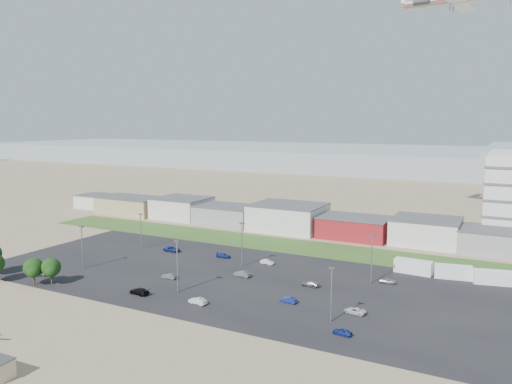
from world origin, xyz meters
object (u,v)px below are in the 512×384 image
Objects in this scene: parked_car_12 at (310,284)px; parked_car_13 at (198,301)px; parked_car_11 at (267,262)px; parked_car_8 at (388,281)px; parked_car_4 at (169,276)px; parked_car_3 at (139,291)px; parked_car_6 at (223,255)px; parked_car_9 at (172,249)px; parked_car_7 at (242,274)px; parked_car_1 at (288,300)px; parked_car_2 at (342,332)px; box_trailer_a at (413,267)px; parked_car_0 at (355,311)px; parked_car_10 at (40,273)px.

parked_car_13 is at bearing -38.09° from parked_car_12.
parked_car_8 is at bearing -88.68° from parked_car_11.
parked_car_13 reaches higher than parked_car_4.
parked_car_3 reaches higher than parked_car_6.
parked_car_3 is at bearing -150.35° from parked_car_9.
parked_car_7 is 28.97m from parked_car_9.
parked_car_13 is at bearing -53.15° from parked_car_1.
parked_car_9 is at bearing -146.56° from parked_car_4.
parked_car_3 is (-41.80, -0.17, 0.11)m from parked_car_2.
parked_car_2 is (-4.01, -39.37, -1.01)m from box_trailer_a.
parked_car_6 is at bearing -130.71° from parked_car_7.
parked_car_0 is 1.25× the size of parked_car_2.
parked_car_10 is 51.85m from parked_car_11.
parked_car_6 is at bearing -120.04° from parked_car_2.
parked_car_4 is 29.44m from parked_car_10.
parked_car_8 is at bearing -86.43° from parked_car_9.
parked_car_8 is (29.77, 10.11, -0.05)m from parked_car_7.
parked_car_11 reaches higher than parked_car_12.
parked_car_12 is at bearing 95.96° from parked_car_7.
parked_car_6 is at bearing -175.23° from parked_car_3.
parked_car_0 is at bearing 50.63° from parked_car_12.
parked_car_8 is 56.81m from parked_car_9.
box_trailer_a is at bearing 138.06° from parked_car_12.
parked_car_4 reaches higher than parked_car_12.
parked_car_4 is 23.35m from parked_car_9.
box_trailer_a is 84.04m from parked_car_10.
parked_car_6 is 41.66m from parked_car_8.
parked_car_7 reaches higher than parked_car_6.
parked_car_9 reaches higher than parked_car_6.
parked_car_7 is (-28.38, 9.62, 0.09)m from parked_car_0.
parked_car_4 is (-42.71, 10.71, 0.02)m from parked_car_2.
parked_car_1 is 0.98× the size of parked_car_8.
parked_car_4 is 24.48m from parked_car_11.
parked_car_6 is 1.11× the size of parked_car_8.
parked_car_9 is (-60.26, -9.63, -0.90)m from box_trailer_a.
parked_car_10 is at bearing -69.06° from parked_car_4.
parked_car_6 is (-40.23, 21.16, 0.01)m from parked_car_0.
box_trailer_a is 1.84× the size of parked_car_10.
parked_car_10 is 1.20× the size of parked_car_13.
parked_car_3 is (-28.20, -9.55, 0.09)m from parked_car_1.
parked_car_12 is (-13.38, 20.02, 0.01)m from parked_car_2.
box_trailer_a is 2.42× the size of parked_car_4.
parked_car_8 is at bearing 111.43° from parked_car_4.
parked_car_1 is 24.57m from parked_car_8.
parked_car_1 is 0.99× the size of parked_car_11.
parked_car_7 is 1.12× the size of parked_car_11.
parked_car_3 is 1.29× the size of parked_car_11.
parked_car_1 reaches higher than parked_car_2.
parked_car_8 is at bearing 141.42° from parked_car_13.
parked_car_11 is at bearing -138.09° from parked_car_1.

